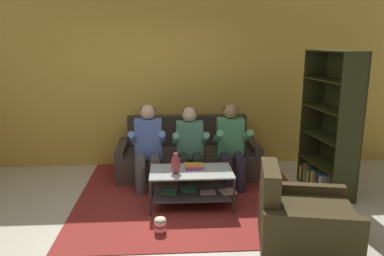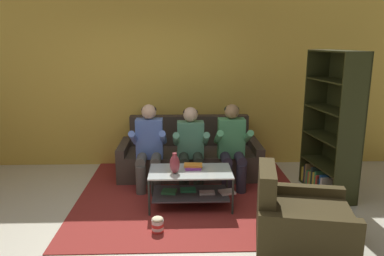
% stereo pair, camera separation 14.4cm
% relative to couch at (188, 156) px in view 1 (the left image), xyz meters
% --- Properties ---
extents(ground, '(16.80, 16.80, 0.00)m').
position_rel_couch_xyz_m(ground, '(-0.49, -1.89, -0.29)').
color(ground, beige).
extents(back_partition, '(8.40, 0.12, 2.90)m').
position_rel_couch_xyz_m(back_partition, '(-0.49, 0.57, 1.16)').
color(back_partition, gold).
rests_on(back_partition, ground).
extents(couch, '(2.16, 0.85, 0.88)m').
position_rel_couch_xyz_m(couch, '(0.00, 0.00, 0.00)').
color(couch, '#42362D').
rests_on(couch, ground).
extents(person_seated_left, '(0.50, 0.58, 1.18)m').
position_rel_couch_xyz_m(person_seated_left, '(-0.59, -0.51, 0.35)').
color(person_seated_left, '#53514A').
rests_on(person_seated_left, ground).
extents(person_seated_middle, '(0.50, 0.58, 1.14)m').
position_rel_couch_xyz_m(person_seated_middle, '(0.00, -0.52, 0.33)').
color(person_seated_middle, '#242C21').
rests_on(person_seated_middle, ground).
extents(person_seated_right, '(0.50, 0.58, 1.18)m').
position_rel_couch_xyz_m(person_seated_right, '(0.59, -0.51, 0.35)').
color(person_seated_right, '#2B2633').
rests_on(person_seated_right, ground).
extents(coffee_table, '(1.09, 0.58, 0.47)m').
position_rel_couch_xyz_m(coffee_table, '(-0.01, -1.19, 0.02)').
color(coffee_table, '#B9C1BA').
rests_on(coffee_table, ground).
extents(area_rug, '(3.00, 3.13, 0.01)m').
position_rel_couch_xyz_m(area_rug, '(-0.01, -0.72, -0.28)').
color(area_rug, maroon).
rests_on(area_rug, ground).
extents(vase, '(0.12, 0.12, 0.26)m').
position_rel_couch_xyz_m(vase, '(-0.22, -1.27, 0.31)').
color(vase, maroon).
rests_on(vase, coffee_table).
extents(book_stack, '(0.24, 0.17, 0.06)m').
position_rel_couch_xyz_m(book_stack, '(0.01, -1.11, 0.21)').
color(book_stack, purple).
rests_on(book_stack, coffee_table).
extents(bookshelf, '(0.48, 1.00, 1.94)m').
position_rel_couch_xyz_m(bookshelf, '(1.91, -0.77, 0.48)').
color(bookshelf, '#282A11').
rests_on(bookshelf, ground).
extents(armchair, '(1.07, 1.03, 0.84)m').
position_rel_couch_xyz_m(armchair, '(1.05, -2.21, -0.02)').
color(armchair, '#3B3119').
rests_on(armchair, ground).
extents(popcorn_tub, '(0.13, 0.13, 0.19)m').
position_rel_couch_xyz_m(popcorn_tub, '(-0.40, -1.87, -0.19)').
color(popcorn_tub, red).
rests_on(popcorn_tub, ground).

